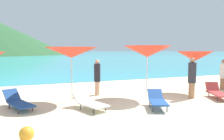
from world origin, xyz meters
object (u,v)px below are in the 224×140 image
Objects in this scene: beachgoer_0 at (192,77)px; beach_ball at (27,134)px; beachgoer_3 at (223,74)px; lounge_chair_4 at (217,92)px; umbrella_1 at (71,52)px; umbrella_2 at (147,51)px; umbrella_3 at (195,56)px; beachgoer_1 at (97,76)px; lounge_chair_2 at (157,100)px; lounge_chair_1 at (89,102)px; lounge_chair_0 at (18,101)px.

beachgoer_0 is 7.17m from beach_ball.
beachgoer_3 reaches higher than beach_ball.
lounge_chair_4 reaches higher than beach_ball.
lounge_chair_4 is at bearing -14.71° from umbrella_1.
umbrella_1 is 3.30m from umbrella_2.
beachgoer_1 is at bearing 166.41° from umbrella_3.
lounge_chair_2 is at bearing -148.53° from lounge_chair_4.
umbrella_2 is 5.01m from beachgoer_3.
lounge_chair_1 is at bearing -162.79° from umbrella_2.
lounge_chair_4 is 4.84× the size of beach_ball.
lounge_chair_0 is 1.12× the size of beachgoer_3.
beach_ball is at bearing -155.89° from lounge_chair_1.
lounge_chair_4 reaches higher than lounge_chair_0.
lounge_chair_1 is at bearing 98.59° from beachgoer_3.
lounge_chair_0 is at bearing -164.94° from lounge_chair_4.
beachgoer_0 is at bearing -30.62° from lounge_chair_0.
umbrella_1 reaches higher than lounge_chair_1.
umbrella_3 is 6.04m from lounge_chair_1.
umbrella_2 is 6.72× the size of beach_ball.
lounge_chair_2 reaches higher than lounge_chair_1.
umbrella_3 reaches higher than beachgoer_1.
beachgoer_1 is 6.83m from beachgoer_3.
beachgoer_1 reaches higher than lounge_chair_1.
beach_ball is (-4.46, -1.38, -0.14)m from lounge_chair_2.
lounge_chair_1 is (-5.73, -1.10, -1.56)m from umbrella_3.
umbrella_2 reaches higher than lounge_chair_4.
umbrella_2 is 6.14m from beach_ball.
lounge_chair_0 is (-5.30, 0.10, -1.80)m from umbrella_2.
beachgoer_0 is at bearing -175.85° from lounge_chair_4.
beachgoer_0 is 1.10× the size of beachgoer_3.
lounge_chair_4 is at bearing 86.60° from beachgoer_1.
beachgoer_3 is at bearing 3.14° from umbrella_2.
beachgoer_1 is 4.88× the size of beach_ball.
umbrella_3 is at bearing 91.78° from beachgoer_3.
umbrella_2 is 1.27× the size of lounge_chair_0.
beachgoer_0 is at bearing 42.86° from lounge_chair_2.
lounge_chair_4 is 0.99× the size of beachgoer_1.
lounge_chair_0 is 1.08× the size of beachgoer_1.
umbrella_2 is 2.47m from lounge_chair_2.
lounge_chair_0 is (-8.14, -0.11, -1.56)m from umbrella_3.
umbrella_2 is at bearing -6.88° from umbrella_1.
lounge_chair_0 is at bearing 91.00° from beachgoer_3.
umbrella_1 reaches higher than beach_ball.
umbrella_1 reaches higher than beachgoer_3.
beach_ball is (0.32, -3.13, -0.09)m from lounge_chair_0.
beach_ball is at bearing -139.74° from lounge_chair_2.
umbrella_3 is at bearing 4.15° from umbrella_2.
umbrella_3 is 8.63m from beach_ball.
umbrella_2 is 1.40× the size of lounge_chair_1.
lounge_chair_0 is at bearing -179.26° from umbrella_3.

